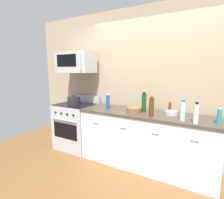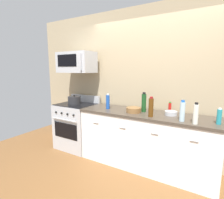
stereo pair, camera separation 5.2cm
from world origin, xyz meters
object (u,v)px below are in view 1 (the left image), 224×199
Objects in this scene: bowl_wooden_salad at (134,110)px; bottle_dish_soap at (219,116)px; bottle_vinegar_white at (196,113)px; microwave at (76,62)px; bottle_water_clear at (183,111)px; range_oven at (76,125)px; bottle_wine_green at (144,102)px; bowl_steel_prep at (171,113)px; bottle_soda_blue at (108,102)px; bottle_wine_amber at (151,107)px; bottle_hot_sauce_red at (170,107)px; stockpot at (74,100)px.

bottle_dish_soap is at bearing -1.64° from bowl_wooden_salad.
bottle_dish_soap is at bearing 28.70° from bottle_vinegar_white.
microwave is 2.19m from bottle_water_clear.
range_oven is 3.79× the size of bottle_vinegar_white.
bottle_wine_green reaches higher than bowl_wooden_salad.
bottle_water_clear reaches higher than bowl_steel_prep.
bottle_soda_blue reaches higher than bottle_dish_soap.
range_oven is at bearing 173.67° from bottle_wine_amber.
bottle_dish_soap is at bearing 12.43° from bottle_water_clear.
bottle_soda_blue is (-1.02, -0.26, 0.04)m from bottle_hot_sauce_red.
bottle_wine_amber is 1.10× the size of bottle_soda_blue.
bowl_wooden_salad is (-0.57, -0.13, 0.01)m from bowl_steel_prep.
bottle_water_clear is 0.48m from bottle_hot_sauce_red.
bottle_dish_soap is at bearing 5.74° from bottle_wine_amber.
bottle_hot_sauce_red reaches higher than bowl_steel_prep.
bottle_vinegar_white is (0.17, -0.05, -0.00)m from bottle_water_clear.
bottle_dish_soap reaches higher than bowl_steel_prep.
range_oven reaches higher than bowl_steel_prep.
bottle_vinegar_white is 0.49m from bowl_steel_prep.
bottle_soda_blue is 1.47× the size of bowl_steel_prep.
microwave is at bearing 172.85° from bottle_vinegar_white.
microwave reaches higher than bowl_steel_prep.
microwave is 2.03m from bowl_steel_prep.
bottle_vinegar_white is 1.17× the size of bowl_wooden_salad.
microwave is at bearing -179.30° from bowl_steel_prep.
bottle_dish_soap is 0.66m from bowl_steel_prep.
bottle_wine_green reaches higher than bottle_soda_blue.
microwave is at bearing 175.44° from bowl_wooden_salad.
stockpot is at bearing -176.29° from bowl_steel_prep.
microwave is 1.52m from bowl_wooden_salad.
stockpot is (0.00, -0.05, 0.53)m from range_oven.
bottle_hot_sauce_red is 0.44m from bottle_wine_amber.
bowl_steel_prep is (0.44, -0.00, -0.12)m from bottle_wine_green.
bottle_wine_green is 1.09m from bottle_dish_soap.
bottle_water_clear reaches higher than bottle_vinegar_white.
bottle_hot_sauce_red is 0.74× the size of bowl_wooden_salad.
range_oven is at bearing 176.47° from bottle_soda_blue.
bottle_water_clear is 0.44m from bottle_dish_soap.
bowl_steel_prep is at bearing 0.70° from microwave.
bottle_soda_blue is at bearing 171.04° from bottle_wine_amber.
bottle_soda_blue is 1.08m from bowl_steel_prep.
bottle_dish_soap is (1.08, -0.16, -0.05)m from bottle_wine_green.
microwave is 2.73× the size of bottle_soda_blue.
bottle_hot_sauce_red is 0.84× the size of bottle_dish_soap.
bottle_wine_green is (1.42, 0.02, -0.68)m from microwave.
stockpot reaches higher than bowl_steel_prep.
bottle_soda_blue is at bearing -165.70° from bottle_hot_sauce_red.
bottle_wine_amber reaches higher than bottle_water_clear.
bottle_hot_sauce_red is 0.65× the size of bottle_soda_blue.
bowl_wooden_salad is at bearing -0.23° from stockpot.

